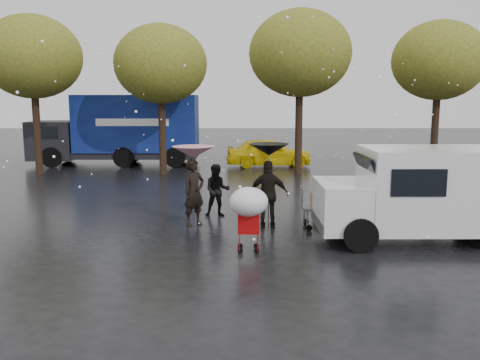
{
  "coord_description": "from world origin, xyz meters",
  "views": [
    {
      "loc": [
        -0.16,
        -12.36,
        3.35
      ],
      "look_at": [
        -0.11,
        1.0,
        1.19
      ],
      "focal_mm": 38.0,
      "sensor_mm": 36.0,
      "label": 1
    }
  ],
  "objects_px": {
    "vendor_cart": "(334,201)",
    "person_black": "(268,194)",
    "blue_truck": "(121,130)",
    "person_pink": "(194,192)",
    "white_van": "(429,192)",
    "shopping_cart": "(249,205)",
    "yellow_taxi": "(269,152)"
  },
  "relations": [
    {
      "from": "person_black",
      "to": "yellow_taxi",
      "type": "relative_size",
      "value": 0.42
    },
    {
      "from": "blue_truck",
      "to": "person_black",
      "type": "bearing_deg",
      "value": -62.34
    },
    {
      "from": "person_black",
      "to": "blue_truck",
      "type": "xyz_separation_m",
      "value": [
        -6.7,
        12.78,
        0.88
      ]
    },
    {
      "from": "person_black",
      "to": "vendor_cart",
      "type": "bearing_deg",
      "value": -176.25
    },
    {
      "from": "vendor_cart",
      "to": "white_van",
      "type": "height_order",
      "value": "white_van"
    },
    {
      "from": "white_van",
      "to": "shopping_cart",
      "type": "bearing_deg",
      "value": -166.47
    },
    {
      "from": "person_pink",
      "to": "person_black",
      "type": "bearing_deg",
      "value": -49.75
    },
    {
      "from": "blue_truck",
      "to": "yellow_taxi",
      "type": "xyz_separation_m",
      "value": [
        7.41,
        -0.83,
        -1.05
      ]
    },
    {
      "from": "shopping_cart",
      "to": "blue_truck",
      "type": "relative_size",
      "value": 0.18
    },
    {
      "from": "person_pink",
      "to": "yellow_taxi",
      "type": "distance_m",
      "value": 11.97
    },
    {
      "from": "person_black",
      "to": "yellow_taxi",
      "type": "bearing_deg",
      "value": -87.94
    },
    {
      "from": "white_van",
      "to": "blue_truck",
      "type": "bearing_deg",
      "value": 126.69
    },
    {
      "from": "shopping_cart",
      "to": "blue_truck",
      "type": "xyz_separation_m",
      "value": [
        -6.14,
        15.0,
        0.69
      ]
    },
    {
      "from": "person_black",
      "to": "vendor_cart",
      "type": "height_order",
      "value": "person_black"
    },
    {
      "from": "vendor_cart",
      "to": "yellow_taxi",
      "type": "distance_m",
      "value": 12.04
    },
    {
      "from": "blue_truck",
      "to": "shopping_cart",
      "type": "bearing_deg",
      "value": -67.73
    },
    {
      "from": "person_black",
      "to": "shopping_cart",
      "type": "distance_m",
      "value": 2.29
    },
    {
      "from": "person_black",
      "to": "white_van",
      "type": "distance_m",
      "value": 3.9
    },
    {
      "from": "shopping_cart",
      "to": "person_black",
      "type": "bearing_deg",
      "value": 75.81
    },
    {
      "from": "person_pink",
      "to": "white_van",
      "type": "distance_m",
      "value": 5.86
    },
    {
      "from": "person_pink",
      "to": "person_black",
      "type": "relative_size",
      "value": 1.0
    },
    {
      "from": "person_pink",
      "to": "blue_truck",
      "type": "distance_m",
      "value": 13.4
    },
    {
      "from": "blue_truck",
      "to": "yellow_taxi",
      "type": "bearing_deg",
      "value": -6.4
    },
    {
      "from": "vendor_cart",
      "to": "white_van",
      "type": "relative_size",
      "value": 0.31
    },
    {
      "from": "vendor_cart",
      "to": "blue_truck",
      "type": "height_order",
      "value": "blue_truck"
    },
    {
      "from": "vendor_cart",
      "to": "person_black",
      "type": "bearing_deg",
      "value": 178.28
    },
    {
      "from": "blue_truck",
      "to": "yellow_taxi",
      "type": "height_order",
      "value": "blue_truck"
    },
    {
      "from": "person_pink",
      "to": "yellow_taxi",
      "type": "xyz_separation_m",
      "value": [
        2.67,
        11.67,
        -0.17
      ]
    },
    {
      "from": "person_pink",
      "to": "shopping_cart",
      "type": "xyz_separation_m",
      "value": [
        1.4,
        -2.5,
        0.18
      ]
    },
    {
      "from": "person_black",
      "to": "white_van",
      "type": "xyz_separation_m",
      "value": [
        3.71,
        -1.19,
        0.28
      ]
    },
    {
      "from": "yellow_taxi",
      "to": "blue_truck",
      "type": "bearing_deg",
      "value": 80.26
    },
    {
      "from": "person_pink",
      "to": "shopping_cart",
      "type": "distance_m",
      "value": 2.87
    }
  ]
}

